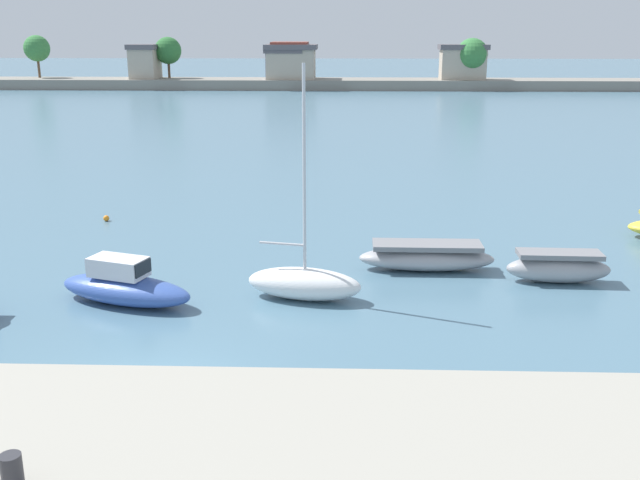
# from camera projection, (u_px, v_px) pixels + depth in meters

# --- Properties ---
(ground_plane) EXTENTS (400.00, 400.00, 0.00)m
(ground_plane) POSITION_uv_depth(u_px,v_px,m) (151.00, 392.00, 17.34)
(ground_plane) COLOR slate
(mooring_bollard) EXTENTS (0.28, 0.28, 0.48)m
(mooring_bollard) POSITION_uv_depth(u_px,v_px,m) (12.00, 472.00, 9.26)
(mooring_bollard) COLOR #2D2D33
(mooring_bollard) RESTS_ON seawall_embankment
(moored_boat_2) EXTENTS (4.80, 2.89, 1.48)m
(moored_boat_2) POSITION_uv_depth(u_px,v_px,m) (125.00, 287.00, 22.81)
(moored_boat_2) COLOR #3856A8
(moored_boat_2) RESTS_ON ground
(moored_boat_3) EXTENTS (3.89, 2.08, 7.35)m
(moored_boat_3) POSITION_uv_depth(u_px,v_px,m) (304.00, 282.00, 23.18)
(moored_boat_3) COLOR white
(moored_boat_3) RESTS_ON ground
(moored_boat_4) EXTENTS (4.83, 1.46, 1.00)m
(moored_boat_4) POSITION_uv_depth(u_px,v_px,m) (427.00, 257.00, 26.00)
(moored_boat_4) COLOR #9E9EA3
(moored_boat_4) RESTS_ON ground
(moored_boat_5) EXTENTS (3.52, 1.22, 1.07)m
(moored_boat_5) POSITION_uv_depth(u_px,v_px,m) (558.00, 268.00, 24.74)
(moored_boat_5) COLOR #9E9EA3
(moored_boat_5) RESTS_ON ground
(mooring_buoy_0) EXTENTS (0.37, 0.37, 0.37)m
(mooring_buoy_0) POSITION_uv_depth(u_px,v_px,m) (465.00, 249.00, 27.98)
(mooring_buoy_0) COLOR yellow
(mooring_buoy_0) RESTS_ON ground
(mooring_buoy_1) EXTENTS (0.27, 0.27, 0.27)m
(mooring_buoy_1) POSITION_uv_depth(u_px,v_px,m) (106.00, 218.00, 32.68)
(mooring_buoy_1) COLOR orange
(mooring_buoy_1) RESTS_ON ground
(distant_shoreline) EXTENTS (99.97, 7.15, 7.40)m
(distant_shoreline) POSITION_uv_depth(u_px,v_px,m) (303.00, 73.00, 103.58)
(distant_shoreline) COLOR gray
(distant_shoreline) RESTS_ON ground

